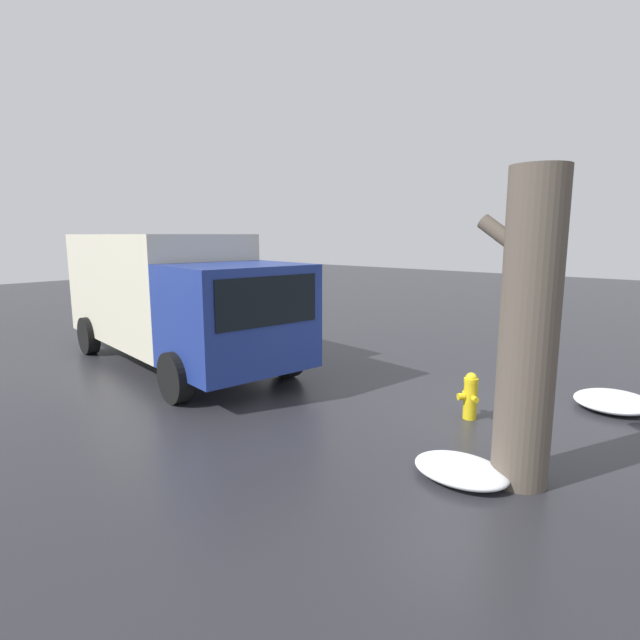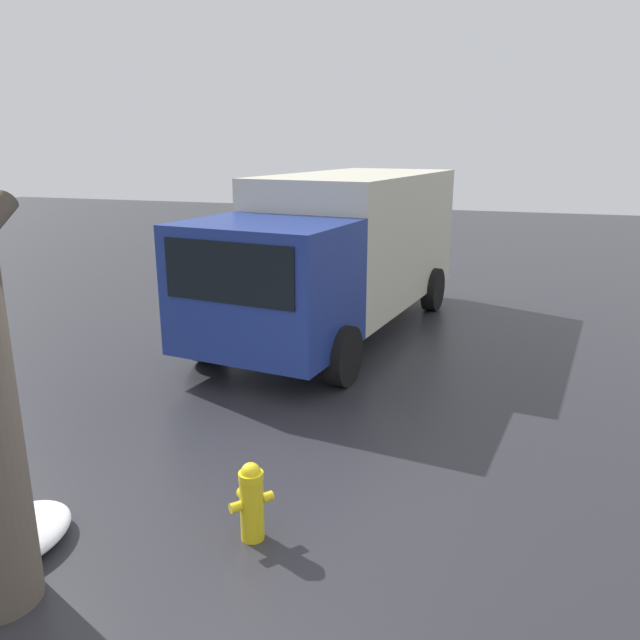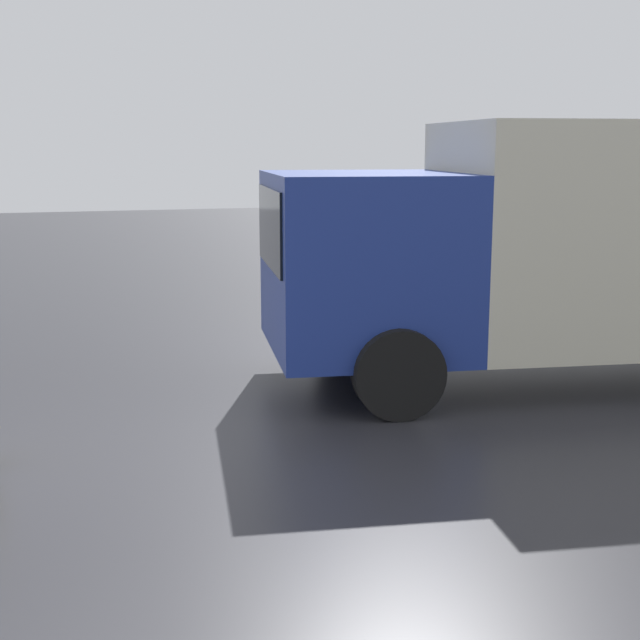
{
  "view_description": "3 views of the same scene",
  "coord_description": "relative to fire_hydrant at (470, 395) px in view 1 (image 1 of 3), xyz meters",
  "views": [
    {
      "loc": [
        -3.15,
        7.22,
        2.87
      ],
      "look_at": [
        2.59,
        0.64,
        1.37
      ],
      "focal_mm": 28.0,
      "sensor_mm": 36.0,
      "label": 1
    },
    {
      "loc": [
        -4.46,
        -2.06,
        3.42
      ],
      "look_at": [
        3.6,
        0.51,
        1.03
      ],
      "focal_mm": 35.0,
      "sensor_mm": 36.0,
      "label": 2
    },
    {
      "loc": [
        0.62,
        -7.54,
        2.63
      ],
      "look_at": [
        3.02,
        0.18,
        1.04
      ],
      "focal_mm": 50.0,
      "sensor_mm": 36.0,
      "label": 3
    }
  ],
  "objects": [
    {
      "name": "delivery_truck",
      "position": [
        6.62,
        1.06,
        1.19
      ],
      "size": [
        7.45,
        3.43,
        2.88
      ],
      "rotation": [
        0.0,
        0.0,
        1.43
      ],
      "color": "navy",
      "rests_on": "ground_plane"
    },
    {
      "name": "tree_trunk",
      "position": [
        -1.32,
        1.55,
        1.43
      ],
      "size": [
        0.97,
        0.64,
        3.6
      ],
      "color": "brown",
      "rests_on": "ground_plane"
    },
    {
      "name": "snow_pile_by_hydrant",
      "position": [
        -0.78,
        1.94,
        -0.27
      ],
      "size": [
        1.14,
        0.85,
        0.23
      ],
      "color": "white",
      "rests_on": "ground_plane"
    },
    {
      "name": "ground_plane",
      "position": [
        -0.0,
        -0.0,
        -0.38
      ],
      "size": [
        60.0,
        60.0,
        0.0
      ],
      "primitive_type": "plane",
      "color": "#28282D"
    },
    {
      "name": "snow_pile_curbside",
      "position": [
        -1.61,
        -2.04,
        -0.26
      ],
      "size": [
        1.2,
        1.28,
        0.24
      ],
      "color": "white",
      "rests_on": "ground_plane"
    },
    {
      "name": "fire_hydrant",
      "position": [
        0.0,
        0.0,
        0.0
      ],
      "size": [
        0.37,
        0.36,
        0.75
      ],
      "rotation": [
        0.0,
        0.0,
        0.87
      ],
      "color": "yellow",
      "rests_on": "ground_plane"
    }
  ]
}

